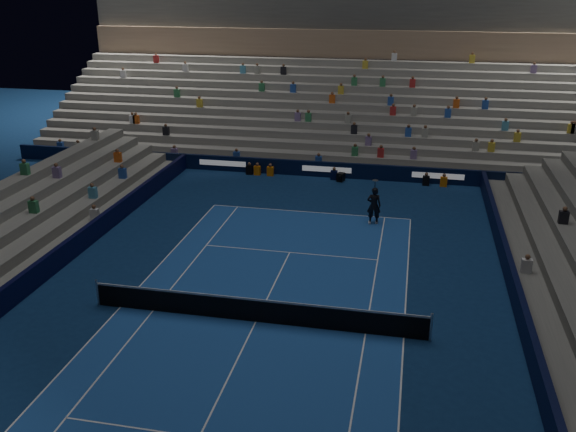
% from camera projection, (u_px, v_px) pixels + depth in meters
% --- Properties ---
extents(ground, '(90.00, 90.00, 0.00)m').
position_uv_depth(ground, '(256.00, 322.00, 23.25)').
color(ground, '#0D2650').
rests_on(ground, ground).
extents(court_surface, '(10.97, 23.77, 0.01)m').
position_uv_depth(court_surface, '(256.00, 322.00, 23.25)').
color(court_surface, '#1B4797').
rests_on(court_surface, ground).
extents(sponsor_barrier_far, '(44.00, 0.25, 1.00)m').
position_uv_depth(sponsor_barrier_far, '(327.00, 169.00, 39.97)').
color(sponsor_barrier_far, black).
rests_on(sponsor_barrier_far, ground).
extents(sponsor_barrier_east, '(0.25, 37.00, 1.00)m').
position_uv_depth(sponsor_barrier_east, '(529.00, 339.00, 21.24)').
color(sponsor_barrier_east, black).
rests_on(sponsor_barrier_east, ground).
extents(sponsor_barrier_west, '(0.25, 37.00, 1.00)m').
position_uv_depth(sponsor_barrier_west, '(22.00, 286.00, 24.89)').
color(sponsor_barrier_west, black).
rests_on(sponsor_barrier_west, ground).
extents(grandstand_main, '(44.00, 15.20, 11.20)m').
position_uv_depth(grandstand_main, '(345.00, 99.00, 47.52)').
color(grandstand_main, slate).
rests_on(grandstand_main, ground).
extents(tennis_net, '(12.90, 0.10, 1.10)m').
position_uv_depth(tennis_net, '(256.00, 310.00, 23.07)').
color(tennis_net, '#B2B2B7').
rests_on(tennis_net, ground).
extents(tennis_player, '(0.75, 0.51, 2.00)m').
position_uv_depth(tennis_player, '(374.00, 205.00, 32.20)').
color(tennis_player, black).
rests_on(tennis_player, ground).
extents(broadcast_camera, '(0.54, 0.91, 0.54)m').
position_uv_depth(broadcast_camera, '(341.00, 177.00, 39.16)').
color(broadcast_camera, black).
rests_on(broadcast_camera, ground).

